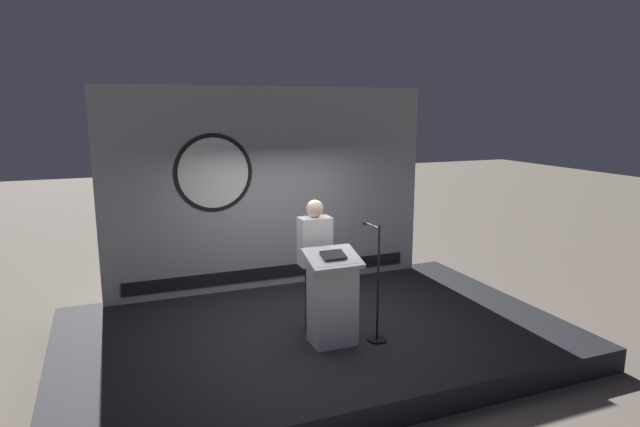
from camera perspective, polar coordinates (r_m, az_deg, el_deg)
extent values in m
plane|color=#6B6056|center=(7.35, -0.53, -13.99)|extent=(40.00, 40.00, 0.00)
cube|color=black|center=(7.29, -0.54, -12.92)|extent=(6.40, 4.00, 0.30)
cube|color=#9E9EA3|center=(8.50, -5.12, 2.59)|extent=(5.13, 0.10, 3.13)
cylinder|color=black|center=(8.19, -11.15, 4.20)|extent=(1.17, 0.02, 1.17)
cylinder|color=white|center=(8.19, -11.14, 4.20)|extent=(1.05, 0.02, 1.05)
cube|color=black|center=(8.75, -4.86, -6.20)|extent=(4.62, 0.02, 0.20)
cube|color=silver|center=(6.59, 1.32, -9.32)|extent=(0.52, 0.40, 1.04)
cube|color=silver|center=(6.42, 1.34, -4.73)|extent=(0.64, 0.49, 0.19)
cube|color=black|center=(6.39, 1.41, -4.39)|extent=(0.28, 0.20, 0.08)
cylinder|color=black|center=(7.03, -0.53, -8.77)|extent=(0.26, 0.26, 0.86)
cube|color=white|center=(6.81, -0.54, -2.93)|extent=(0.40, 0.24, 0.62)
sphere|color=beige|center=(6.72, -0.55, 0.52)|extent=(0.22, 0.22, 0.22)
cylinder|color=black|center=(6.88, 6.00, -13.05)|extent=(0.24, 0.24, 0.02)
cylinder|color=black|center=(6.61, 6.13, -7.35)|extent=(0.03, 0.03, 1.46)
cylinder|color=black|center=(6.59, 5.49, -1.26)|extent=(0.02, 0.37, 0.02)
sphere|color=#262626|center=(6.75, 4.77, -0.95)|extent=(0.07, 0.07, 0.07)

